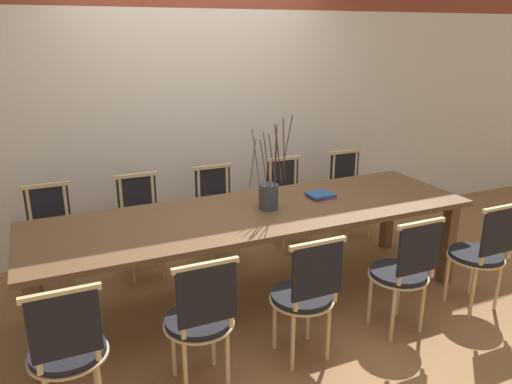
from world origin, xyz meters
TOP-DOWN VIEW (x-y plane):
  - ground_plane at (0.00, 0.00)m, footprint 16.00×16.00m
  - wall_rear at (0.00, 1.34)m, footprint 12.00×0.06m
  - dining_table at (0.00, 0.00)m, footprint 3.34×0.99m
  - chair_near_leftend at (-1.42, -0.81)m, footprint 0.41×0.41m
  - chair_near_left at (-0.71, -0.81)m, footprint 0.41×0.41m
  - chair_near_center at (-0.03, -0.81)m, footprint 0.41×0.41m
  - chair_near_right at (0.73, -0.81)m, footprint 0.41×0.41m
  - chair_near_rightend at (1.46, -0.81)m, footprint 0.41×0.41m
  - chair_far_leftend at (-1.41, 0.81)m, footprint 0.41×0.41m
  - chair_far_left at (-0.70, 0.81)m, footprint 0.41×0.41m
  - chair_far_center at (-0.01, 0.81)m, footprint 0.41×0.41m
  - chair_far_right at (0.70, 0.81)m, footprint 0.41×0.41m
  - chair_far_rightend at (1.42, 0.81)m, footprint 0.41×0.41m
  - vase_centerpiece at (0.11, 0.01)m, footprint 0.33×0.33m
  - book_stack at (0.62, 0.09)m, footprint 0.22×0.18m

SIDE VIEW (x-z plane):
  - ground_plane at x=0.00m, z-range 0.00..0.00m
  - chair_near_leftend at x=-1.42m, z-range 0.04..0.91m
  - chair_near_left at x=-0.71m, z-range 0.04..0.91m
  - chair_near_center at x=-0.03m, z-range 0.04..0.91m
  - chair_near_right at x=0.73m, z-range 0.04..0.91m
  - chair_near_rightend at x=1.46m, z-range 0.04..0.91m
  - chair_far_leftend at x=-1.41m, z-range 0.04..0.91m
  - chair_far_left at x=-0.70m, z-range 0.04..0.91m
  - chair_far_center at x=-0.01m, z-range 0.04..0.91m
  - chair_far_right at x=0.70m, z-range 0.04..0.91m
  - chair_far_rightend at x=1.42m, z-range 0.04..0.91m
  - dining_table at x=0.00m, z-range 0.29..1.03m
  - book_stack at x=0.62m, z-range 0.74..0.77m
  - vase_centerpiece at x=0.11m, z-range 0.49..1.22m
  - wall_rear at x=0.00m, z-range 0.00..3.20m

